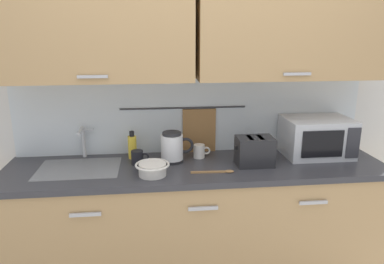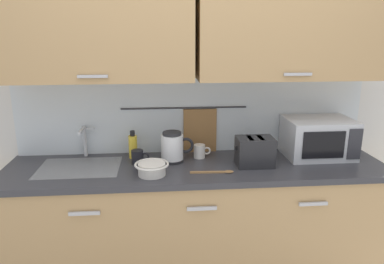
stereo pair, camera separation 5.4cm
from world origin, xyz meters
The scene contains 11 objects.
counter_unit centered at (-0.01, 0.30, 0.46)m, with size 2.53×0.64×0.90m.
back_wall_assembly centered at (0.00, 0.53, 1.52)m, with size 3.70×0.41×2.50m.
sink_faucet centered at (-0.77, 0.53, 1.04)m, with size 0.09×0.17×0.22m.
microwave centered at (0.87, 0.41, 1.04)m, with size 0.46×0.35×0.27m.
electric_kettle centered at (-0.15, 0.38, 1.00)m, with size 0.23×0.16×0.21m.
dish_soap_bottle centered at (-0.43, 0.48, 0.99)m, with size 0.06×0.06×0.20m.
mug_near_sink centered at (-0.39, 0.36, 0.95)m, with size 0.12×0.08×0.09m.
mixing_bowl centered at (-0.29, 0.15, 0.94)m, with size 0.21×0.21×0.08m.
toaster centered at (0.38, 0.26, 1.00)m, with size 0.26×0.17×0.19m.
mug_by_kettle centered at (0.04, 0.44, 0.95)m, with size 0.12×0.08×0.09m.
wooden_spoon centered at (0.11, 0.15, 0.91)m, with size 0.28×0.04×0.01m.
Camera 1 is at (-0.29, -1.97, 1.77)m, focal length 34.15 mm.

